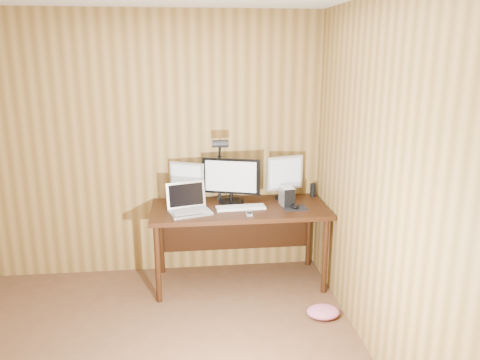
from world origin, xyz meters
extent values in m
plane|color=olive|center=(0.00, 2.00, 1.25)|extent=(4.00, 0.00, 4.00)
plane|color=olive|center=(1.75, 0.00, 1.25)|extent=(0.00, 4.00, 4.00)
cube|color=black|center=(0.93, 1.63, 0.73)|extent=(1.60, 0.70, 0.04)
cube|color=black|center=(0.93, 1.95, 0.45)|extent=(1.48, 0.02, 0.51)
cylinder|color=black|center=(0.19, 1.34, 0.35)|extent=(0.05, 0.05, 0.71)
cylinder|color=black|center=(0.19, 1.92, 0.35)|extent=(0.05, 0.05, 0.71)
cylinder|color=black|center=(1.67, 1.34, 0.35)|extent=(0.05, 0.05, 0.71)
cylinder|color=black|center=(1.67, 1.92, 0.35)|extent=(0.05, 0.05, 0.71)
cylinder|color=black|center=(0.87, 1.78, 0.76)|extent=(0.24, 0.24, 0.02)
cylinder|color=black|center=(0.87, 1.78, 0.80)|extent=(0.04, 0.04, 0.07)
cube|color=black|center=(0.87, 1.78, 1.01)|extent=(0.53, 0.19, 0.34)
cube|color=silver|center=(0.86, 1.76, 1.01)|extent=(0.46, 0.14, 0.29)
cylinder|color=black|center=(0.46, 1.84, 0.76)|extent=(0.16, 0.16, 0.02)
cylinder|color=black|center=(0.46, 1.84, 0.81)|extent=(0.03, 0.03, 0.07)
cube|color=#BBBBC0|center=(0.46, 1.84, 0.99)|extent=(0.32, 0.17, 0.29)
cube|color=silver|center=(0.45, 1.82, 0.99)|extent=(0.27, 0.13, 0.25)
cylinder|color=black|center=(1.39, 1.84, 0.76)|extent=(0.18, 0.18, 0.02)
cylinder|color=black|center=(1.39, 1.84, 0.81)|extent=(0.04, 0.04, 0.08)
cube|color=#BBBBC0|center=(1.39, 1.84, 1.01)|extent=(0.36, 0.13, 0.32)
cube|color=silver|center=(1.39, 1.82, 1.01)|extent=(0.31, 0.09, 0.28)
cube|color=silver|center=(0.48, 1.51, 0.76)|extent=(0.41, 0.33, 0.02)
cube|color=silver|center=(0.45, 1.63, 0.89)|extent=(0.35, 0.15, 0.23)
cube|color=black|center=(0.45, 1.63, 0.89)|extent=(0.31, 0.12, 0.19)
cube|color=#B2B2B7|center=(0.48, 1.51, 0.77)|extent=(0.33, 0.22, 0.00)
cube|color=white|center=(0.94, 1.59, 0.76)|extent=(0.45, 0.16, 0.02)
cube|color=white|center=(0.94, 1.59, 0.77)|extent=(0.42, 0.14, 0.00)
cube|color=black|center=(1.42, 1.54, 0.75)|extent=(0.21, 0.17, 0.00)
ellipsoid|color=black|center=(1.42, 1.54, 0.77)|extent=(0.08, 0.12, 0.04)
cube|color=silver|center=(1.37, 1.63, 0.84)|extent=(0.13, 0.17, 0.17)
cube|color=black|center=(1.38, 1.56, 0.84)|extent=(0.10, 0.02, 0.17)
cube|color=silver|center=(0.99, 1.42, 0.76)|extent=(0.05, 0.10, 0.01)
cube|color=black|center=(0.99, 1.42, 0.76)|extent=(0.04, 0.06, 0.00)
cylinder|color=black|center=(1.68, 1.88, 0.81)|extent=(0.05, 0.05, 0.13)
cube|color=black|center=(0.77, 1.89, 0.74)|extent=(0.05, 0.06, 0.06)
cylinder|color=black|center=(0.77, 1.89, 0.96)|extent=(0.03, 0.03, 0.41)
sphere|color=black|center=(0.77, 1.89, 1.16)|extent=(0.04, 0.04, 0.04)
cylinder|color=black|center=(0.77, 1.83, 1.24)|extent=(0.02, 0.14, 0.17)
cylinder|color=black|center=(0.77, 1.74, 1.32)|extent=(0.15, 0.07, 0.07)
camera|label=1|loc=(0.48, -2.41, 2.11)|focal=35.00mm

